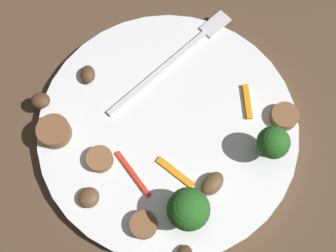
% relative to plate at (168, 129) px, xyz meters
% --- Properties ---
extents(ground_plane, '(1.40, 1.40, 0.00)m').
position_rel_plate_xyz_m(ground_plane, '(0.00, 0.00, -0.01)').
color(ground_plane, '#4C3826').
extents(plate, '(0.28, 0.28, 0.02)m').
position_rel_plate_xyz_m(plate, '(0.00, 0.00, 0.00)').
color(plate, white).
rests_on(plate, ground_plane).
extents(fork, '(0.18, 0.02, 0.00)m').
position_rel_plate_xyz_m(fork, '(0.07, 0.05, 0.01)').
color(fork, silver).
rests_on(fork, plate).
extents(broccoli_floret_0, '(0.04, 0.04, 0.05)m').
position_rel_plate_xyz_m(broccoli_floret_0, '(-0.05, -0.08, 0.04)').
color(broccoli_floret_0, '#296420').
rests_on(broccoli_floret_0, plate).
extents(broccoli_floret_1, '(0.03, 0.03, 0.05)m').
position_rel_plate_xyz_m(broccoli_floret_1, '(0.05, -0.09, 0.04)').
color(broccoli_floret_1, '#296420').
rests_on(broccoli_floret_1, plate).
extents(sausage_slice_0, '(0.04, 0.04, 0.01)m').
position_rel_plate_xyz_m(sausage_slice_0, '(-0.08, 0.02, 0.01)').
color(sausage_slice_0, brown).
rests_on(sausage_slice_0, plate).
extents(sausage_slice_1, '(0.04, 0.04, 0.02)m').
position_rel_plate_xyz_m(sausage_slice_1, '(-0.09, 0.08, 0.02)').
color(sausage_slice_1, brown).
rests_on(sausage_slice_1, plate).
extents(sausage_slice_2, '(0.04, 0.04, 0.01)m').
position_rel_plate_xyz_m(sausage_slice_2, '(-0.09, -0.06, 0.01)').
color(sausage_slice_2, brown).
rests_on(sausage_slice_2, plate).
extents(sausage_slice_3, '(0.04, 0.04, 0.01)m').
position_rel_plate_xyz_m(sausage_slice_3, '(0.09, -0.08, 0.01)').
color(sausage_slice_3, brown).
rests_on(sausage_slice_3, plate).
extents(mushroom_0, '(0.03, 0.02, 0.01)m').
position_rel_plate_xyz_m(mushroom_0, '(-0.01, -0.08, 0.01)').
color(mushroom_0, brown).
rests_on(mushroom_0, plate).
extents(mushroom_2, '(0.03, 0.03, 0.01)m').
position_rel_plate_xyz_m(mushroom_2, '(-0.02, 0.10, 0.01)').
color(mushroom_2, '#4C331E').
rests_on(mushroom_2, plate).
extents(mushroom_3, '(0.03, 0.03, 0.01)m').
position_rel_plate_xyz_m(mushroom_3, '(-0.08, 0.11, 0.01)').
color(mushroom_3, '#4C331E').
rests_on(mushroom_3, plate).
extents(mushroom_4, '(0.02, 0.02, 0.01)m').
position_rel_plate_xyz_m(mushroom_4, '(-0.11, 0.00, 0.01)').
color(mushroom_4, brown).
rests_on(mushroom_4, plate).
extents(pepper_strip_0, '(0.01, 0.05, 0.00)m').
position_rel_plate_xyz_m(pepper_strip_0, '(-0.03, -0.04, 0.01)').
color(pepper_strip_0, orange).
rests_on(pepper_strip_0, plate).
extents(pepper_strip_1, '(0.03, 0.03, 0.00)m').
position_rel_plate_xyz_m(pepper_strip_1, '(0.08, -0.04, 0.01)').
color(pepper_strip_1, orange).
rests_on(pepper_strip_1, plate).
extents(pepper_strip_3, '(0.01, 0.06, 0.00)m').
position_rel_plate_xyz_m(pepper_strip_3, '(-0.06, -0.01, 0.01)').
color(pepper_strip_3, red).
rests_on(pepper_strip_3, plate).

